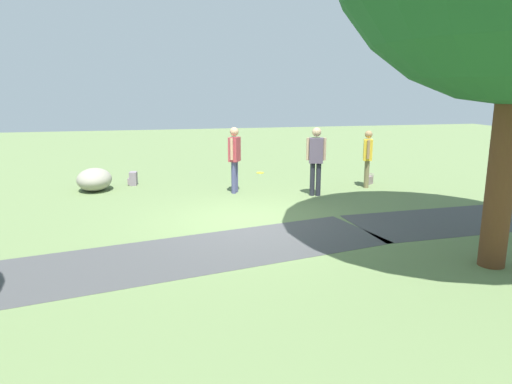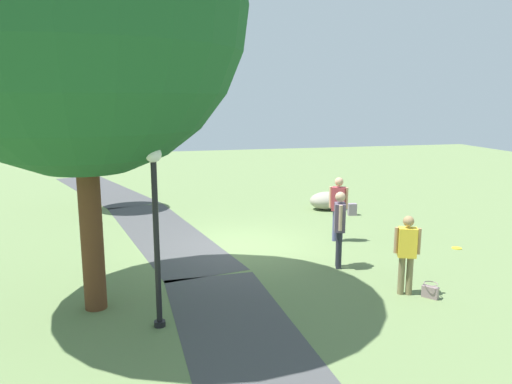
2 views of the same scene
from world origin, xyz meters
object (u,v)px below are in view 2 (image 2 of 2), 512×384
at_px(woman_with_handbag, 407,249).
at_px(frisbee_on_grass, 457,248).
at_px(lamp_post, 156,217).
at_px(man_near_boulder, 340,224).
at_px(young_tree_near_path, 81,107).
at_px(backpack_by_boulder, 352,209).
at_px(large_shade_tree, 77,6).
at_px(passerby_on_path, 338,204).
at_px(lawn_boulder, 327,201).
at_px(handbag_on_grass, 430,291).

xyz_separation_m(woman_with_handbag, frisbee_on_grass, (2.46, -2.96, -0.94)).
xyz_separation_m(lamp_post, man_near_boulder, (2.12, -4.26, -0.92)).
xyz_separation_m(young_tree_near_path, backpack_by_boulder, (-2.95, -8.83, -3.42)).
distance_m(large_shade_tree, lamp_post, 3.84).
bearing_deg(man_near_boulder, large_shade_tree, 100.96).
height_order(backpack_by_boulder, frisbee_on_grass, backpack_by_boulder).
xyz_separation_m(passerby_on_path, backpack_by_boulder, (2.76, -1.69, -0.86)).
relative_size(young_tree_near_path, passerby_on_path, 2.69).
height_order(woman_with_handbag, passerby_on_path, passerby_on_path).
bearing_deg(backpack_by_boulder, young_tree_near_path, 71.53).
bearing_deg(large_shade_tree, backpack_by_boulder, -53.60).
bearing_deg(lawn_boulder, lamp_post, 141.72).
bearing_deg(handbag_on_grass, man_near_boulder, 27.12).
xyz_separation_m(young_tree_near_path, handbag_on_grass, (-9.86, -7.39, -3.47)).
relative_size(woman_with_handbag, frisbee_on_grass, 6.46).
relative_size(young_tree_near_path, frisbee_on_grass, 19.00).
height_order(young_tree_near_path, man_near_boulder, young_tree_near_path).
distance_m(young_tree_near_path, passerby_on_path, 9.49).
bearing_deg(passerby_on_path, woman_with_handbag, 177.89).
bearing_deg(passerby_on_path, man_near_boulder, 157.84).
bearing_deg(handbag_on_grass, lamp_post, 90.01).
height_order(lamp_post, handbag_on_grass, lamp_post).
bearing_deg(lawn_boulder, handbag_on_grass, 173.31).
bearing_deg(young_tree_near_path, frisbee_on_grass, -125.51).
relative_size(lawn_boulder, man_near_boulder, 0.70).
bearing_deg(frisbee_on_grass, handbag_on_grass, 137.08).
bearing_deg(frisbee_on_grass, young_tree_near_path, 54.49).
distance_m(lamp_post, woman_with_handbag, 5.06).
xyz_separation_m(large_shade_tree, backpack_by_boulder, (5.84, -7.92, -5.29)).
distance_m(large_shade_tree, passerby_on_path, 8.24).
relative_size(young_tree_near_path, lamp_post, 1.52).
bearing_deg(backpack_by_boulder, lamp_post, 135.58).
bearing_deg(handbag_on_grass, young_tree_near_path, 36.85).
height_order(large_shade_tree, backpack_by_boulder, large_shade_tree).
bearing_deg(lawn_boulder, backpack_by_boulder, -154.04).
height_order(woman_with_handbag, handbag_on_grass, woman_with_handbag).
bearing_deg(young_tree_near_path, handbag_on_grass, -143.15).
bearing_deg(passerby_on_path, handbag_on_grass, -176.47).
xyz_separation_m(lamp_post, backpack_by_boulder, (6.92, -6.78, -1.79)).
relative_size(large_shade_tree, backpack_by_boulder, 21.11).
relative_size(lamp_post, frisbee_on_grass, 12.50).
distance_m(passerby_on_path, handbag_on_grass, 4.26).
bearing_deg(frisbee_on_grass, backpack_by_boulder, 15.21).
relative_size(woman_with_handbag, handbag_on_grass, 4.30).
bearing_deg(lamp_post, woman_with_handbag, -86.57).
xyz_separation_m(handbag_on_grass, backpack_by_boulder, (6.92, -1.44, 0.05)).
height_order(handbag_on_grass, frisbee_on_grass, handbag_on_grass).
distance_m(lamp_post, passerby_on_path, 6.63).
height_order(lawn_boulder, passerby_on_path, passerby_on_path).
bearing_deg(frisbee_on_grass, woman_with_handbag, 129.73).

